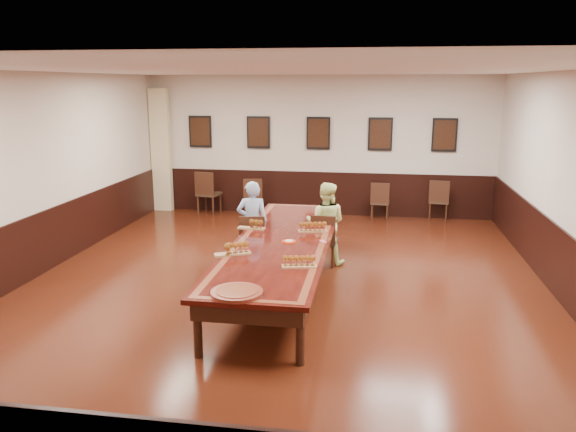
% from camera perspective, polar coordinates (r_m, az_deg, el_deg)
% --- Properties ---
extents(floor, '(8.00, 10.00, 0.02)m').
position_cam_1_polar(floor, '(8.57, -0.53, -7.35)').
color(floor, black).
rests_on(floor, ground).
extents(ceiling, '(8.00, 10.00, 0.02)m').
position_cam_1_polar(ceiling, '(8.02, -0.58, 14.70)').
color(ceiling, white).
rests_on(ceiling, floor).
extents(wall_back, '(8.00, 0.02, 3.20)m').
position_cam_1_polar(wall_back, '(13.06, 3.11, 7.12)').
color(wall_back, beige).
rests_on(wall_back, floor).
extents(wall_front, '(8.00, 0.02, 3.20)m').
position_cam_1_polar(wall_front, '(3.49, -14.54, -11.24)').
color(wall_front, beige).
rests_on(wall_front, floor).
extents(wall_left, '(0.02, 10.00, 3.20)m').
position_cam_1_polar(wall_left, '(9.65, -24.81, 3.65)').
color(wall_left, beige).
rests_on(wall_left, floor).
extents(chair_man, '(0.50, 0.53, 0.90)m').
position_cam_1_polar(chair_man, '(9.45, -3.62, -2.44)').
color(chair_man, black).
rests_on(chair_man, floor).
extents(chair_woman, '(0.45, 0.49, 0.90)m').
position_cam_1_polar(chair_woman, '(9.51, 3.73, -2.36)').
color(chair_woman, black).
rests_on(chair_woman, floor).
extents(spare_chair_a, '(0.57, 0.60, 1.02)m').
position_cam_1_polar(spare_chair_a, '(13.32, -8.03, 2.38)').
color(spare_chair_a, black).
rests_on(spare_chair_a, floor).
extents(spare_chair_b, '(0.51, 0.54, 0.91)m').
position_cam_1_polar(spare_chair_b, '(12.95, -3.58, 1.93)').
color(spare_chair_b, black).
rests_on(spare_chair_b, floor).
extents(spare_chair_c, '(0.44, 0.48, 0.88)m').
position_cam_1_polar(spare_chair_c, '(12.76, 9.35, 1.52)').
color(spare_chair_c, black).
rests_on(spare_chair_c, floor).
extents(spare_chair_d, '(0.49, 0.53, 0.93)m').
position_cam_1_polar(spare_chair_d, '(13.04, 15.08, 1.60)').
color(spare_chair_d, black).
rests_on(spare_chair_d, floor).
extents(person_man, '(0.58, 0.43, 1.44)m').
position_cam_1_polar(person_man, '(9.48, -3.63, -0.72)').
color(person_man, '#4973B7').
rests_on(person_man, floor).
extents(person_woman, '(0.73, 0.59, 1.40)m').
position_cam_1_polar(person_woman, '(9.54, 3.85, -0.74)').
color(person_woman, '#E0EC93').
rests_on(person_woman, floor).
extents(pink_phone, '(0.13, 0.16, 0.01)m').
position_cam_1_polar(pink_phone, '(8.26, 3.58, -2.60)').
color(pink_phone, '#EC4E73').
rests_on(pink_phone, conference_table).
extents(curtain, '(0.45, 0.18, 2.90)m').
position_cam_1_polar(curtain, '(13.79, -12.77, 6.51)').
color(curtain, '#CAB98B').
rests_on(curtain, floor).
extents(wainscoting, '(8.00, 10.00, 1.00)m').
position_cam_1_polar(wainscoting, '(8.41, -0.53, -4.10)').
color(wainscoting, black).
rests_on(wainscoting, floor).
extents(conference_table, '(1.40, 5.00, 0.76)m').
position_cam_1_polar(conference_table, '(8.37, -0.53, -3.38)').
color(conference_table, black).
rests_on(conference_table, floor).
extents(posters, '(6.14, 0.04, 0.74)m').
position_cam_1_polar(posters, '(12.96, 3.10, 8.40)').
color(posters, black).
rests_on(posters, wall_back).
extents(flight_a, '(0.44, 0.17, 0.16)m').
position_cam_1_polar(flight_a, '(8.94, -3.54, -0.88)').
color(flight_a, '#94633E').
rests_on(flight_a, conference_table).
extents(flight_b, '(0.47, 0.23, 0.17)m').
position_cam_1_polar(flight_b, '(8.76, 2.53, -1.15)').
color(flight_b, '#94633E').
rests_on(flight_b, conference_table).
extents(flight_c, '(0.51, 0.35, 0.18)m').
position_cam_1_polar(flight_c, '(7.62, -5.50, -3.38)').
color(flight_c, '#94633E').
rests_on(flight_c, conference_table).
extents(flight_d, '(0.46, 0.21, 0.17)m').
position_cam_1_polar(flight_d, '(7.10, 1.14, -4.68)').
color(flight_d, '#94633E').
rests_on(flight_d, conference_table).
extents(red_plate_grp, '(0.21, 0.21, 0.03)m').
position_cam_1_polar(red_plate_grp, '(8.22, 0.09, -2.61)').
color(red_plate_grp, red).
rests_on(red_plate_grp, conference_table).
extents(carved_platter, '(0.61, 0.61, 0.05)m').
position_cam_1_polar(carved_platter, '(6.28, -5.22, -7.73)').
color(carved_platter, '#501910').
rests_on(carved_platter, conference_table).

